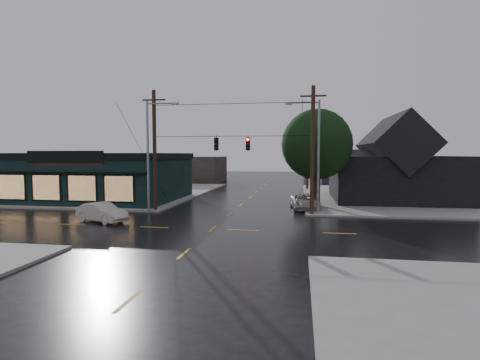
% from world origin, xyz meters
% --- Properties ---
extents(ground_plane, '(160.00, 160.00, 0.00)m').
position_xyz_m(ground_plane, '(0.00, 0.00, 0.00)').
color(ground_plane, black).
extents(sidewalk_nw, '(28.00, 28.00, 0.15)m').
position_xyz_m(sidewalk_nw, '(-20.00, 20.00, 0.07)').
color(sidewalk_nw, gray).
rests_on(sidewalk_nw, ground).
extents(sidewalk_ne, '(28.00, 28.00, 0.15)m').
position_xyz_m(sidewalk_ne, '(20.00, 20.00, 0.07)').
color(sidewalk_ne, gray).
rests_on(sidewalk_ne, ground).
extents(pizza_shop, '(16.30, 12.34, 4.90)m').
position_xyz_m(pizza_shop, '(-15.00, 12.94, 2.56)').
color(pizza_shop, black).
rests_on(pizza_shop, ground).
extents(ne_building, '(12.60, 11.60, 8.75)m').
position_xyz_m(ne_building, '(15.00, 17.00, 4.47)').
color(ne_building, black).
rests_on(ne_building, ground).
extents(corner_tree, '(6.44, 6.44, 8.81)m').
position_xyz_m(corner_tree, '(7.03, 11.49, 5.72)').
color(corner_tree, black).
rests_on(corner_tree, ground).
extents(utility_pole_nw, '(2.00, 0.32, 10.15)m').
position_xyz_m(utility_pole_nw, '(-6.50, 6.50, 0.00)').
color(utility_pole_nw, black).
rests_on(utility_pole_nw, ground).
extents(utility_pole_ne, '(2.00, 0.32, 10.15)m').
position_xyz_m(utility_pole_ne, '(6.50, 6.50, 0.00)').
color(utility_pole_ne, black).
rests_on(utility_pole_ne, ground).
extents(utility_pole_far_a, '(2.00, 0.32, 9.65)m').
position_xyz_m(utility_pole_far_a, '(6.50, 28.00, 0.00)').
color(utility_pole_far_a, black).
rests_on(utility_pole_far_a, ground).
extents(utility_pole_far_b, '(2.00, 0.32, 9.15)m').
position_xyz_m(utility_pole_far_b, '(6.50, 48.00, 0.00)').
color(utility_pole_far_b, black).
rests_on(utility_pole_far_b, ground).
extents(utility_pole_far_c, '(2.00, 0.32, 9.15)m').
position_xyz_m(utility_pole_far_c, '(6.50, 68.00, 0.00)').
color(utility_pole_far_c, black).
rests_on(utility_pole_far_c, ground).
extents(span_signal_assembly, '(13.00, 0.48, 1.23)m').
position_xyz_m(span_signal_assembly, '(0.10, 6.50, 5.70)').
color(span_signal_assembly, black).
rests_on(span_signal_assembly, ground).
extents(streetlight_nw, '(5.40, 0.30, 9.15)m').
position_xyz_m(streetlight_nw, '(-6.80, 5.80, 0.00)').
color(streetlight_nw, gray).
rests_on(streetlight_nw, ground).
extents(streetlight_ne, '(5.40, 0.30, 9.15)m').
position_xyz_m(streetlight_ne, '(7.00, 7.20, 0.00)').
color(streetlight_ne, gray).
rests_on(streetlight_ne, ground).
extents(bg_building_west, '(12.00, 10.00, 4.40)m').
position_xyz_m(bg_building_west, '(-14.00, 40.00, 2.20)').
color(bg_building_west, '#2E2621').
rests_on(bg_building_west, ground).
extents(bg_building_east, '(14.00, 12.00, 5.60)m').
position_xyz_m(bg_building_east, '(16.00, 45.00, 2.80)').
color(bg_building_east, black).
rests_on(bg_building_east, ground).
extents(sedan_cream, '(4.41, 2.97, 1.37)m').
position_xyz_m(sedan_cream, '(-8.45, 1.29, 0.69)').
color(sedan_cream, beige).
rests_on(sedan_cream, ground).
extents(suv_silver, '(2.80, 5.09, 1.35)m').
position_xyz_m(suv_silver, '(6.00, 9.83, 0.68)').
color(suv_silver, '#ABAC9E').
rests_on(suv_silver, ground).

